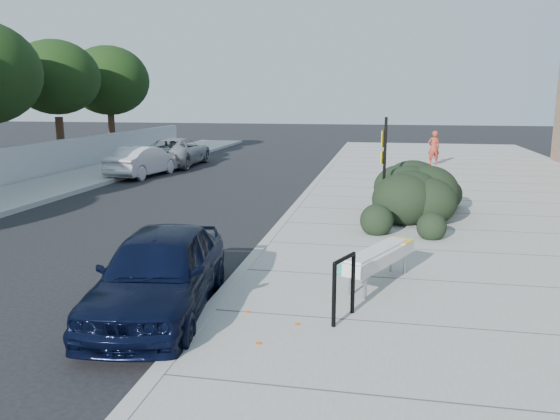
{
  "coord_description": "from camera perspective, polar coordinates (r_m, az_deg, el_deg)",
  "views": [
    {
      "loc": [
        2.51,
        -9.42,
        3.28
      ],
      "look_at": [
        0.43,
        1.45,
        1.0
      ],
      "focal_mm": 35.0,
      "sensor_mm": 36.0,
      "label": 1
    }
  ],
  "objects": [
    {
      "name": "ground",
      "position": [
        10.28,
        -3.91,
        -6.98
      ],
      "size": [
        120.0,
        120.0,
        0.0
      ],
      "primitive_type": "plane",
      "color": "black",
      "rests_on": "ground"
    },
    {
      "name": "sidewalk_near",
      "position": [
        15.09,
        22.38,
        -1.5
      ],
      "size": [
        11.2,
        50.0,
        0.15
      ],
      "primitive_type": "cube",
      "color": "gray",
      "rests_on": "ground"
    },
    {
      "name": "curb_near",
      "position": [
        14.98,
        0.93,
        -0.66
      ],
      "size": [
        0.22,
        50.0,
        0.17
      ],
      "primitive_type": "cube",
      "color": "#9E9E99",
      "rests_on": "ground"
    },
    {
      "name": "curb_far",
      "position": [
        18.12,
        -24.84,
        0.41
      ],
      "size": [
        0.22,
        50.0,
        0.17
      ],
      "primitive_type": "cube",
      "color": "#9E9E99",
      "rests_on": "ground"
    },
    {
      "name": "tree_far_e",
      "position": [
        27.83,
        -22.4,
        12.67
      ],
      "size": [
        4.0,
        4.0,
        5.9
      ],
      "color": "#332114",
      "rests_on": "ground"
    },
    {
      "name": "tree_far_f",
      "position": [
        32.15,
        -17.46,
        12.76
      ],
      "size": [
        4.4,
        4.4,
        6.07
      ],
      "color": "#332114",
      "rests_on": "ground"
    },
    {
      "name": "bench",
      "position": [
        9.43,
        10.35,
        -4.85
      ],
      "size": [
        1.24,
        2.0,
        0.61
      ],
      "rotation": [
        0.0,
        0.0,
        -0.44
      ],
      "color": "gray",
      "rests_on": "sidewalk_near"
    },
    {
      "name": "bike_rack",
      "position": [
        7.86,
        6.7,
        -7.46
      ],
      "size": [
        0.29,
        0.6,
        0.94
      ],
      "rotation": [
        0.0,
        0.0,
        -0.4
      ],
      "color": "black",
      "rests_on": "sidewalk_near"
    },
    {
      "name": "sign_post",
      "position": [
        14.51,
        10.81,
        4.99
      ],
      "size": [
        0.14,
        0.3,
        2.65
      ],
      "rotation": [
        0.0,
        0.0,
        -0.32
      ],
      "color": "black",
      "rests_on": "sidewalk_near"
    },
    {
      "name": "hedge",
      "position": [
        14.75,
        14.17,
        2.36
      ],
      "size": [
        2.34,
        4.52,
        1.68
      ],
      "primitive_type": "ellipsoid",
      "rotation": [
        0.0,
        0.0,
        0.02
      ],
      "color": "black",
      "rests_on": "sidewalk_near"
    },
    {
      "name": "sedan_navy",
      "position": [
        8.58,
        -12.5,
        -6.35
      ],
      "size": [
        2.07,
        4.1,
        1.34
      ],
      "primitive_type": "imported",
      "rotation": [
        0.0,
        0.0,
        0.13
      ],
      "color": "black",
      "rests_on": "ground"
    },
    {
      "name": "wagon_silver",
      "position": [
        23.87,
        -14.09,
        4.97
      ],
      "size": [
        1.84,
        4.06,
        1.29
      ],
      "primitive_type": "imported",
      "rotation": [
        0.0,
        0.0,
        3.02
      ],
      "color": "#B8B7BC",
      "rests_on": "ground"
    },
    {
      "name": "suv_silver",
      "position": [
        27.38,
        -10.73,
        6.02
      ],
      "size": [
        2.42,
        5.01,
        1.37
      ],
      "primitive_type": "imported",
      "rotation": [
        0.0,
        0.0,
        3.17
      ],
      "color": "#9C9FA1",
      "rests_on": "ground"
    },
    {
      "name": "pedestrian",
      "position": [
        27.05,
        15.76,
        6.29
      ],
      "size": [
        0.67,
        0.53,
        1.6
      ],
      "primitive_type": "imported",
      "rotation": [
        0.0,
        0.0,
        3.43
      ],
      "color": "#9B3121",
      "rests_on": "sidewalk_near"
    }
  ]
}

